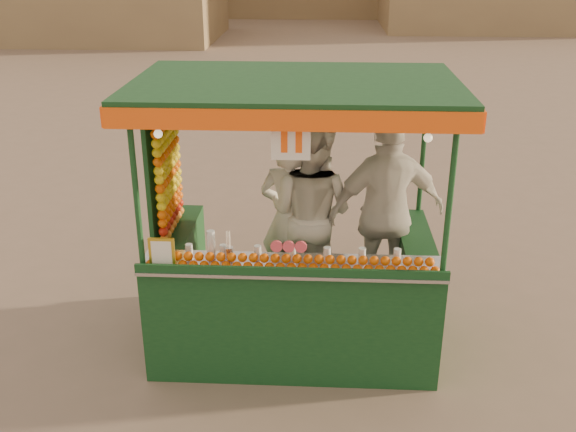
# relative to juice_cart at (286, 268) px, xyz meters

# --- Properties ---
(ground) EXTENTS (90.00, 90.00, 0.00)m
(ground) POSITION_rel_juice_cart_xyz_m (0.28, 0.24, -0.79)
(ground) COLOR #6F5D4F
(ground) RESTS_ON ground
(juice_cart) EXTENTS (2.69, 1.74, 2.45)m
(juice_cart) POSITION_rel_juice_cart_xyz_m (0.00, 0.00, 0.00)
(juice_cart) COLOR #0E3618
(juice_cart) RESTS_ON ground
(vendor_left) EXTENTS (0.70, 0.58, 1.63)m
(vendor_left) POSITION_rel_juice_cart_xyz_m (0.01, 0.37, 0.31)
(vendor_left) COLOR silver
(vendor_left) RESTS_ON ground
(vendor_middle) EXTENTS (1.06, 0.97, 1.76)m
(vendor_middle) POSITION_rel_juice_cart_xyz_m (0.20, 0.38, 0.38)
(vendor_middle) COLOR silver
(vendor_middle) RESTS_ON ground
(vendor_right) EXTENTS (1.17, 0.72, 1.85)m
(vendor_right) POSITION_rel_juice_cart_xyz_m (0.89, 0.32, 0.42)
(vendor_right) COLOR beige
(vendor_right) RESTS_ON ground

